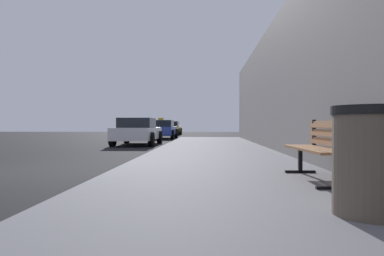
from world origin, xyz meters
name	(u,v)px	position (x,y,z in m)	size (l,w,h in m)	color
ground_plane	(22,172)	(0.00, 0.00, 0.00)	(80.00, 80.00, 0.00)	black
sidewalk	(221,170)	(4.00, 0.00, 0.07)	(4.00, 32.00, 0.15)	slate
building_wall	(336,62)	(6.20, 0.00, 2.17)	(0.70, 32.00, 4.35)	gray
bench	(322,145)	(5.39, -1.68, 0.66)	(0.55, 1.75, 0.89)	#9E6B42
trash_bin	(370,160)	(5.15, -3.68, 0.64)	(0.66, 0.66, 0.97)	brown
car_white	(138,131)	(0.44, 9.54, 0.65)	(1.93, 4.24, 1.27)	white
car_blue	(161,129)	(0.55, 17.19, 0.65)	(2.06, 4.37, 1.43)	#233899
car_yellow	(170,128)	(0.28, 25.95, 0.65)	(1.97, 4.28, 1.27)	yellow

